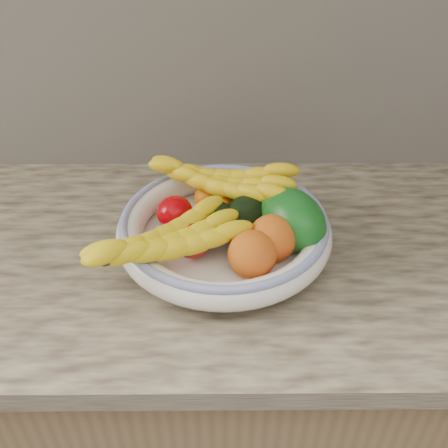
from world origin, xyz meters
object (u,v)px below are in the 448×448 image
banana_bunch_back (221,184)px  fruit_bowl (224,229)px  green_mango (292,219)px  banana_bunch_front (167,245)px

banana_bunch_back → fruit_bowl: bearing=-70.1°
green_mango → banana_bunch_back: bearing=111.0°
green_mango → fruit_bowl: bearing=145.0°
green_mango → banana_bunch_back: (-0.13, 0.10, 0.01)m
green_mango → banana_bunch_back: 0.16m
banana_bunch_back → banana_bunch_front: banana_bunch_back is taller
fruit_bowl → banana_bunch_back: (-0.01, 0.09, 0.04)m
banana_bunch_back → banana_bunch_front: 0.20m
green_mango → banana_bunch_front: green_mango is taller
fruit_bowl → green_mango: (0.12, -0.01, 0.03)m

